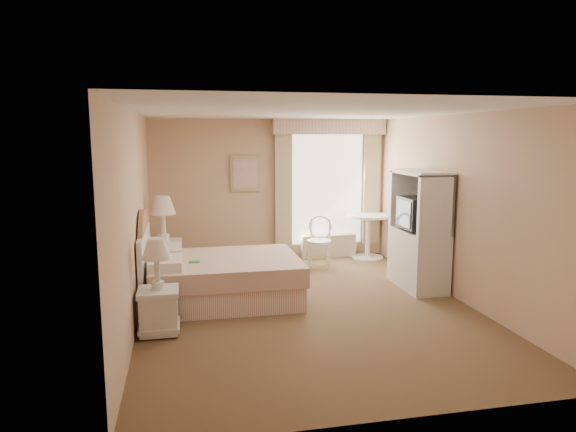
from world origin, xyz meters
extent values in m
cube|color=brown|center=(0.00, 0.00, 0.00)|extent=(4.20, 5.50, 0.01)
cube|color=silver|center=(0.00, 0.00, 2.50)|extent=(4.20, 5.50, 0.01)
cube|color=#CEA989|center=(0.00, 2.75, 1.25)|extent=(4.20, 0.01, 2.50)
cube|color=#CEA989|center=(0.00, -2.75, 1.25)|extent=(4.20, 0.01, 2.50)
cube|color=#CEA989|center=(-2.10, 0.00, 1.25)|extent=(0.01, 5.50, 2.50)
cube|color=#CEA989|center=(2.10, 0.00, 1.25)|extent=(0.01, 5.50, 2.50)
cube|color=white|center=(1.05, 2.72, 1.25)|extent=(1.30, 0.02, 2.00)
cube|color=tan|center=(0.22, 2.67, 1.25)|extent=(0.30, 0.08, 2.05)
cube|color=tan|center=(1.88, 2.67, 1.25)|extent=(0.30, 0.08, 2.05)
cube|color=tan|center=(1.05, 2.63, 2.37)|extent=(2.05, 0.20, 0.28)
cube|color=beige|center=(1.05, 2.63, 0.21)|extent=(1.00, 0.22, 0.42)
cube|color=tan|center=(-0.45, 2.72, 1.55)|extent=(0.52, 0.03, 0.62)
cube|color=beige|center=(-0.45, 2.70, 1.55)|extent=(0.42, 0.02, 0.52)
cube|color=tan|center=(-1.00, 0.51, 0.16)|extent=(1.91, 1.45, 0.33)
cube|color=#CBA698|center=(-1.00, 0.51, 0.45)|extent=(1.96, 1.51, 0.25)
cube|color=silver|center=(-1.78, 0.16, 0.64)|extent=(0.41, 0.56, 0.13)
cube|color=silver|center=(-1.78, 0.85, 0.64)|extent=(0.41, 0.56, 0.13)
cube|color=#258B44|center=(-1.41, 0.37, 0.59)|extent=(0.14, 0.10, 0.01)
cube|color=silver|center=(-2.05, 0.51, 0.50)|extent=(0.06, 1.54, 1.00)
cylinder|color=#9F7754|center=(-2.05, 0.51, 0.59)|extent=(0.05, 1.36, 1.36)
cube|color=silver|center=(-1.84, -0.54, 0.24)|extent=(0.41, 0.41, 0.45)
cube|color=silver|center=(-1.84, -0.54, 0.49)|extent=(0.45, 0.45, 0.05)
cube|color=silver|center=(-1.84, -0.54, 0.09)|extent=(0.45, 0.45, 0.04)
cylinder|color=silver|center=(-1.84, -0.54, 0.56)|extent=(0.14, 0.14, 0.09)
cylinder|color=silver|center=(-1.84, -0.54, 0.74)|extent=(0.06, 0.06, 0.36)
cone|color=silver|center=(-1.84, -0.54, 0.98)|extent=(0.32, 0.32, 0.23)
cube|color=silver|center=(-1.84, 1.65, 0.29)|extent=(0.49, 0.49, 0.53)
cube|color=silver|center=(-1.84, 1.65, 0.59)|extent=(0.53, 0.53, 0.06)
cube|color=silver|center=(-1.84, 1.65, 0.11)|extent=(0.53, 0.53, 0.05)
cylinder|color=silver|center=(-1.84, 1.65, 0.67)|extent=(0.17, 0.17, 0.11)
cylinder|color=silver|center=(-1.84, 1.65, 0.89)|extent=(0.07, 0.07, 0.43)
cone|color=silver|center=(-1.84, 1.65, 1.18)|extent=(0.39, 0.39, 0.28)
cylinder|color=silver|center=(1.73, 2.40, 0.02)|extent=(0.57, 0.57, 0.03)
cylinder|color=silver|center=(1.73, 2.40, 0.40)|extent=(0.09, 0.09, 0.76)
cylinder|color=silver|center=(1.73, 2.40, 0.78)|extent=(0.76, 0.76, 0.04)
cylinder|color=silver|center=(0.51, 1.95, 0.21)|extent=(0.03, 0.03, 0.42)
cylinder|color=silver|center=(0.81, 1.83, 0.21)|extent=(0.03, 0.03, 0.42)
cylinder|color=silver|center=(0.63, 2.24, 0.21)|extent=(0.03, 0.03, 0.42)
cylinder|color=silver|center=(0.92, 2.13, 0.21)|extent=(0.03, 0.03, 0.42)
cylinder|color=silver|center=(0.72, 2.04, 0.43)|extent=(0.53, 0.53, 0.04)
torus|color=silver|center=(0.77, 2.16, 0.65)|extent=(0.41, 0.24, 0.40)
cylinder|color=silver|center=(0.63, 2.24, 0.61)|extent=(0.03, 0.03, 0.37)
cylinder|color=silver|center=(0.92, 2.13, 0.61)|extent=(0.03, 0.03, 0.37)
cube|color=silver|center=(1.81, 0.53, 0.42)|extent=(0.52, 1.03, 0.85)
cube|color=silver|center=(1.81, 0.06, 1.27)|extent=(0.52, 0.08, 0.85)
cube|color=silver|center=(1.81, 1.01, 1.27)|extent=(0.52, 0.08, 0.85)
cube|color=silver|center=(1.81, 0.53, 1.69)|extent=(0.52, 1.03, 0.06)
cube|color=silver|center=(2.04, 0.53, 1.27)|extent=(0.04, 1.03, 0.85)
cube|color=black|center=(1.79, 0.53, 1.11)|extent=(0.45, 0.56, 0.45)
cube|color=black|center=(1.56, 0.53, 1.11)|extent=(0.02, 0.47, 0.38)
camera|label=1|loc=(-1.54, -6.23, 2.21)|focal=32.00mm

